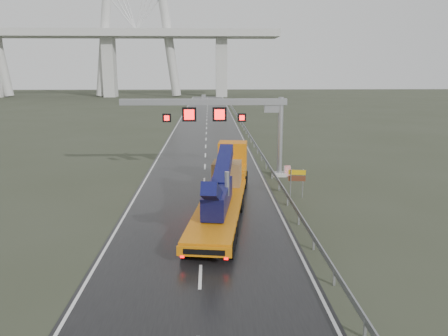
{
  "coord_description": "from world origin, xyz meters",
  "views": [
    {
      "loc": [
        0.48,
        -21.03,
        9.58
      ],
      "look_at": [
        1.44,
        7.25,
        3.2
      ],
      "focal_mm": 35.0,
      "sensor_mm": 36.0,
      "label": 1
    }
  ],
  "objects_px": {
    "heavy_haul_truck": "(225,182)",
    "striped_barrier": "(287,171)",
    "sign_gantry": "(227,115)",
    "exit_sign_pair": "(297,178)"
  },
  "relations": [
    {
      "from": "sign_gantry",
      "to": "striped_barrier",
      "type": "relative_size",
      "value": 15.38
    },
    {
      "from": "exit_sign_pair",
      "to": "striped_barrier",
      "type": "xyz_separation_m",
      "value": [
        0.51,
        6.97,
        -1.07
      ]
    },
    {
      "from": "striped_barrier",
      "to": "sign_gantry",
      "type": "bearing_deg",
      "value": 168.91
    },
    {
      "from": "sign_gantry",
      "to": "heavy_haul_truck",
      "type": "distance_m",
      "value": 9.32
    },
    {
      "from": "sign_gantry",
      "to": "striped_barrier",
      "type": "distance_m",
      "value": 7.53
    },
    {
      "from": "sign_gantry",
      "to": "striped_barrier",
      "type": "height_order",
      "value": "sign_gantry"
    },
    {
      "from": "heavy_haul_truck",
      "to": "striped_barrier",
      "type": "bearing_deg",
      "value": 61.86
    },
    {
      "from": "exit_sign_pair",
      "to": "striped_barrier",
      "type": "distance_m",
      "value": 7.07
    },
    {
      "from": "heavy_haul_truck",
      "to": "striped_barrier",
      "type": "distance_m",
      "value": 10.3
    },
    {
      "from": "sign_gantry",
      "to": "heavy_haul_truck",
      "type": "height_order",
      "value": "sign_gantry"
    }
  ]
}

